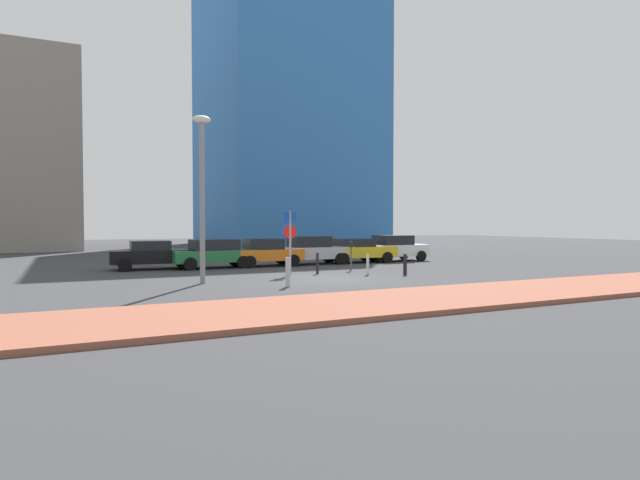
{
  "coord_description": "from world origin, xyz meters",
  "views": [
    {
      "loc": [
        -10.06,
        -19.52,
        2.32
      ],
      "look_at": [
        0.24,
        1.43,
        1.56
      ],
      "focal_mm": 29.58,
      "sensor_mm": 36.0,
      "label": 1
    }
  ],
  "objects_px": {
    "parked_car_silver": "(311,250)",
    "parking_meter": "(351,252)",
    "parked_car_green": "(215,253)",
    "traffic_bollard_mid": "(405,264)",
    "traffic_bollard_edge": "(368,265)",
    "parked_car_white": "(393,248)",
    "traffic_bollard_near": "(288,272)",
    "traffic_bollard_far": "(317,263)",
    "street_lamp": "(202,184)",
    "parking_sign_post": "(290,235)",
    "parked_car_black": "(153,254)",
    "parked_car_yellow": "(357,250)",
    "parked_car_orange": "(264,252)"
  },
  "relations": [
    {
      "from": "parked_car_silver",
      "to": "traffic_bollard_near",
      "type": "distance_m",
      "value": 10.52
    },
    {
      "from": "parked_car_orange",
      "to": "traffic_bollard_far",
      "type": "xyz_separation_m",
      "value": [
        0.7,
        -5.17,
        -0.27
      ]
    },
    {
      "from": "parked_car_silver",
      "to": "traffic_bollard_mid",
      "type": "relative_size",
      "value": 4.94
    },
    {
      "from": "parked_car_orange",
      "to": "traffic_bollard_mid",
      "type": "distance_m",
      "value": 8.3
    },
    {
      "from": "traffic_bollard_near",
      "to": "traffic_bollard_far",
      "type": "xyz_separation_m",
      "value": [
        3.09,
        3.9,
        -0.05
      ]
    },
    {
      "from": "parked_car_black",
      "to": "parked_car_green",
      "type": "height_order",
      "value": "parked_car_green"
    },
    {
      "from": "parked_car_silver",
      "to": "street_lamp",
      "type": "distance_m",
      "value": 10.67
    },
    {
      "from": "parked_car_white",
      "to": "street_lamp",
      "type": "height_order",
      "value": "street_lamp"
    },
    {
      "from": "parking_meter",
      "to": "traffic_bollard_near",
      "type": "distance_m",
      "value": 7.17
    },
    {
      "from": "parked_car_green",
      "to": "parking_meter",
      "type": "relative_size",
      "value": 3.23
    },
    {
      "from": "parked_car_silver",
      "to": "parked_car_white",
      "type": "xyz_separation_m",
      "value": [
        5.5,
        0.03,
        0.0
      ]
    },
    {
      "from": "parked_car_yellow",
      "to": "traffic_bollard_near",
      "type": "xyz_separation_m",
      "value": [
        -8.14,
        -9.06,
        -0.2
      ]
    },
    {
      "from": "parking_meter",
      "to": "traffic_bollard_mid",
      "type": "distance_m",
      "value": 3.17
    },
    {
      "from": "parked_car_white",
      "to": "parked_car_yellow",
      "type": "bearing_deg",
      "value": -178.2
    },
    {
      "from": "traffic_bollard_far",
      "to": "traffic_bollard_edge",
      "type": "height_order",
      "value": "traffic_bollard_far"
    },
    {
      "from": "parking_meter",
      "to": "traffic_bollard_near",
      "type": "relative_size",
      "value": 1.32
    },
    {
      "from": "parked_car_yellow",
      "to": "traffic_bollard_edge",
      "type": "height_order",
      "value": "parked_car_yellow"
    },
    {
      "from": "street_lamp",
      "to": "traffic_bollard_edge",
      "type": "relative_size",
      "value": 7.11
    },
    {
      "from": "parked_car_white",
      "to": "parking_meter",
      "type": "bearing_deg",
      "value": -141.01
    },
    {
      "from": "traffic_bollard_edge",
      "to": "traffic_bollard_far",
      "type": "bearing_deg",
      "value": 144.0
    },
    {
      "from": "traffic_bollard_mid",
      "to": "traffic_bollard_edge",
      "type": "height_order",
      "value": "traffic_bollard_mid"
    },
    {
      "from": "parked_car_silver",
      "to": "parking_meter",
      "type": "xyz_separation_m",
      "value": [
        0.09,
        -4.34,
        0.11
      ]
    },
    {
      "from": "traffic_bollard_far",
      "to": "traffic_bollard_edge",
      "type": "distance_m",
      "value": 2.29
    },
    {
      "from": "parked_car_black",
      "to": "traffic_bollard_near",
      "type": "bearing_deg",
      "value": -71.59
    },
    {
      "from": "traffic_bollard_near",
      "to": "traffic_bollard_mid",
      "type": "height_order",
      "value": "traffic_bollard_near"
    },
    {
      "from": "parking_sign_post",
      "to": "parking_meter",
      "type": "bearing_deg",
      "value": 10.93
    },
    {
      "from": "parked_car_silver",
      "to": "traffic_bollard_near",
      "type": "relative_size",
      "value": 4.28
    },
    {
      "from": "parking_sign_post",
      "to": "street_lamp",
      "type": "distance_m",
      "value": 5.06
    },
    {
      "from": "parking_sign_post",
      "to": "street_lamp",
      "type": "xyz_separation_m",
      "value": [
        -4.34,
        -1.66,
        2.02
      ]
    },
    {
      "from": "parked_car_white",
      "to": "traffic_bollard_mid",
      "type": "height_order",
      "value": "parked_car_white"
    },
    {
      "from": "parked_car_silver",
      "to": "traffic_bollard_far",
      "type": "bearing_deg",
      "value": -112.5
    },
    {
      "from": "parking_sign_post",
      "to": "traffic_bollard_far",
      "type": "distance_m",
      "value": 1.83
    },
    {
      "from": "traffic_bollard_mid",
      "to": "traffic_bollard_edge",
      "type": "xyz_separation_m",
      "value": [
        -1.52,
        0.71,
        -0.02
      ]
    },
    {
      "from": "parking_meter",
      "to": "traffic_bollard_near",
      "type": "xyz_separation_m",
      "value": [
        -5.34,
        -4.77,
        -0.38
      ]
    },
    {
      "from": "street_lamp",
      "to": "traffic_bollard_near",
      "type": "height_order",
      "value": "street_lamp"
    },
    {
      "from": "parked_car_yellow",
      "to": "traffic_bollard_near",
      "type": "bearing_deg",
      "value": -131.92
    },
    {
      "from": "parked_car_green",
      "to": "traffic_bollard_far",
      "type": "xyz_separation_m",
      "value": [
        3.33,
        -5.19,
        -0.29
      ]
    },
    {
      "from": "parked_car_green",
      "to": "traffic_bollard_near",
      "type": "xyz_separation_m",
      "value": [
        0.25,
        -9.09,
        -0.23
      ]
    },
    {
      "from": "parked_car_green",
      "to": "traffic_bollard_mid",
      "type": "xyz_separation_m",
      "value": [
        6.71,
        -7.25,
        -0.31
      ]
    },
    {
      "from": "parked_car_white",
      "to": "parked_car_green",
      "type": "bearing_deg",
      "value": -179.72
    },
    {
      "from": "parking_sign_post",
      "to": "traffic_bollard_edge",
      "type": "height_order",
      "value": "parking_sign_post"
    },
    {
      "from": "parked_car_white",
      "to": "traffic_bollard_edge",
      "type": "height_order",
      "value": "parked_car_white"
    },
    {
      "from": "parked_car_orange",
      "to": "traffic_bollard_mid",
      "type": "bearing_deg",
      "value": -60.59
    },
    {
      "from": "parked_car_green",
      "to": "parking_meter",
      "type": "xyz_separation_m",
      "value": [
        5.59,
        -4.32,
        0.14
      ]
    },
    {
      "from": "parked_car_black",
      "to": "parking_sign_post",
      "type": "bearing_deg",
      "value": -48.08
    },
    {
      "from": "parked_car_yellow",
      "to": "parking_sign_post",
      "type": "xyz_separation_m",
      "value": [
        -6.32,
        -4.97,
        1.05
      ]
    },
    {
      "from": "parking_meter",
      "to": "parked_car_silver",
      "type": "bearing_deg",
      "value": 91.24
    },
    {
      "from": "parking_sign_post",
      "to": "street_lamp",
      "type": "relative_size",
      "value": 0.44
    },
    {
      "from": "parked_car_silver",
      "to": "parked_car_yellow",
      "type": "xyz_separation_m",
      "value": [
        2.9,
        -0.05,
        -0.07
      ]
    },
    {
      "from": "parked_car_green",
      "to": "parked_car_white",
      "type": "bearing_deg",
      "value": 0.28
    }
  ]
}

